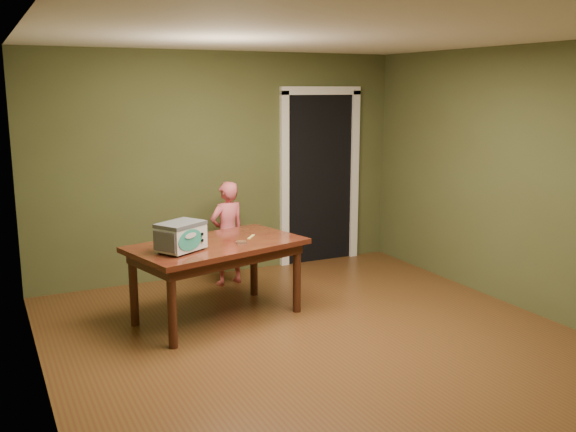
% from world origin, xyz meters
% --- Properties ---
extents(floor, '(5.00, 5.00, 0.00)m').
position_xyz_m(floor, '(0.00, 0.00, 0.00)').
color(floor, '#573919').
rests_on(floor, ground).
extents(room_shell, '(4.52, 5.02, 2.61)m').
position_xyz_m(room_shell, '(0.00, 0.00, 1.71)').
color(room_shell, '#454F2A').
rests_on(room_shell, ground).
extents(doorway, '(1.10, 0.66, 2.25)m').
position_xyz_m(doorway, '(1.30, 2.78, 1.06)').
color(doorway, black).
rests_on(doorway, ground).
extents(dining_table, '(1.77, 1.26, 0.75)m').
position_xyz_m(dining_table, '(-0.60, 1.04, 0.65)').
color(dining_table, '#3E120E').
rests_on(dining_table, floor).
extents(toy_oven, '(0.50, 0.45, 0.26)m').
position_xyz_m(toy_oven, '(-0.99, 0.87, 0.89)').
color(toy_oven, '#4C4F54').
rests_on(toy_oven, dining_table).
extents(baking_pan, '(0.10, 0.10, 0.02)m').
position_xyz_m(baking_pan, '(-0.40, 0.91, 0.76)').
color(baking_pan, silver).
rests_on(baking_pan, dining_table).
extents(spatula, '(0.13, 0.15, 0.01)m').
position_xyz_m(spatula, '(-0.22, 1.11, 0.75)').
color(spatula, '#D1BE5B').
rests_on(spatula, dining_table).
extents(child, '(0.47, 0.36, 1.17)m').
position_xyz_m(child, '(-0.12, 2.04, 0.59)').
color(child, '#D55761').
rests_on(child, floor).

